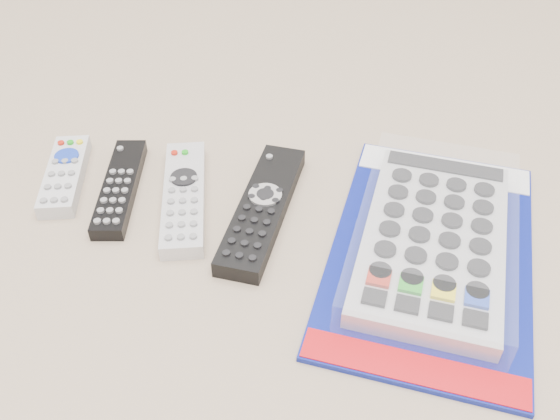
# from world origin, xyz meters

# --- Properties ---
(remote_small_grey) EXTENTS (0.07, 0.16, 0.02)m
(remote_small_grey) POSITION_xyz_m (-0.22, 0.04, 0.01)
(remote_small_grey) COLOR #B8B8BB
(remote_small_grey) RESTS_ON ground
(remote_slim_black) EXTENTS (0.06, 0.18, 0.02)m
(remote_slim_black) POSITION_xyz_m (-0.15, 0.02, 0.01)
(remote_slim_black) COLOR black
(remote_slim_black) RESTS_ON ground
(remote_silver_dvd) EXTENTS (0.09, 0.21, 0.02)m
(remote_silver_dvd) POSITION_xyz_m (-0.06, 0.01, 0.01)
(remote_silver_dvd) COLOR silver
(remote_silver_dvd) RESTS_ON ground
(remote_large_black) EXTENTS (0.09, 0.23, 0.03)m
(remote_large_black) POSITION_xyz_m (0.04, 0.00, 0.01)
(remote_large_black) COLOR black
(remote_large_black) RESTS_ON ground
(jumbo_remote_packaged) EXTENTS (0.29, 0.40, 0.05)m
(jumbo_remote_packaged) POSITION_xyz_m (0.25, -0.04, 0.02)
(jumbo_remote_packaged) COLOR navy
(jumbo_remote_packaged) RESTS_ON ground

